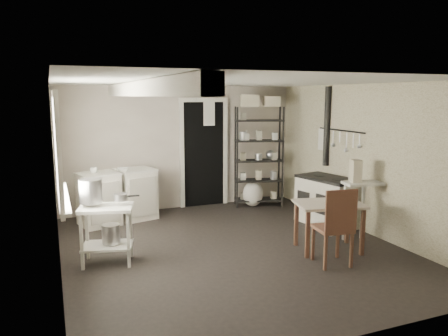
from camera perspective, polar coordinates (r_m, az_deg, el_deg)
name	(u,v)px	position (r m, az deg, el deg)	size (l,w,h in m)	color
floor	(232,248)	(6.22, 1.04, -10.47)	(5.00, 5.00, 0.00)	black
ceiling	(232,82)	(5.85, 1.11, 11.21)	(5.00, 5.00, 0.00)	silver
wall_back	(181,148)	(8.27, -5.66, 2.66)	(4.50, 0.02, 2.30)	#BBAEA0
wall_front	(348,213)	(3.80, 15.90, -5.69)	(4.50, 0.02, 2.30)	#BBAEA0
wall_left	(55,179)	(5.48, -21.17, -1.39)	(0.02, 5.00, 2.30)	#BBAEA0
wall_right	(366,159)	(7.10, 18.05, 1.13)	(0.02, 5.00, 2.30)	#BBAEA0
window	(56,148)	(5.63, -21.11, 2.49)	(0.12, 1.76, 1.28)	silver
doorway	(204,155)	(8.40, -2.63, 1.77)	(0.96, 0.10, 2.08)	silver
ceiling_beam	(142,89)	(5.50, -10.68, 10.12)	(0.18, 5.00, 0.18)	silver
wallpaper_panel	(365,159)	(7.10, 17.99, 1.13)	(0.01, 5.00, 2.30)	beige
utensil_rail	(340,130)	(7.49, 14.92, 4.77)	(0.06, 1.20, 0.44)	silver
prep_table	(107,233)	(5.78, -15.03, -8.20)	(0.65, 0.47, 0.75)	silver
stockpot	(91,191)	(5.70, -17.03, -2.91)	(0.28, 0.28, 0.30)	silver
saucepan	(120,197)	(5.69, -13.38, -3.72)	(0.16, 0.16, 0.09)	silver
bucket	(111,234)	(5.78, -14.54, -8.33)	(0.23, 0.23, 0.25)	silver
base_cabinets	(118,195)	(7.60, -13.70, -3.44)	(1.33, 0.57, 0.87)	silver
mixing_bowl	(122,166)	(7.49, -13.12, 0.22)	(0.26, 0.26, 0.06)	white
counter_cup	(94,168)	(7.37, -16.66, 0.05)	(0.12, 0.12, 0.10)	white
shelf_rack	(259,157)	(8.39, 4.55, 1.40)	(0.91, 0.35, 1.91)	black
shelf_jar	(246,136)	(8.28, 2.92, 4.22)	(0.09, 0.09, 0.19)	white
storage_box_a	(250,102)	(8.26, 3.39, 8.66)	(0.32, 0.28, 0.22)	beige
storage_box_b	(272,103)	(8.38, 6.25, 8.50)	(0.30, 0.28, 0.19)	beige
stove	(327,198)	(7.42, 13.34, -3.89)	(0.56, 1.01, 0.79)	silver
stovepipe	(327,126)	(7.81, 13.31, 5.30)	(0.12, 0.12, 1.56)	black
side_ledge	(361,211)	(6.81, 17.50, -5.36)	(0.56, 0.30, 0.87)	silver
oats_box	(355,172)	(6.67, 16.79, -0.54)	(0.13, 0.22, 0.33)	beige
work_table	(328,224)	(6.22, 13.49, -7.06)	(0.89, 0.62, 0.67)	#BFB4A3
table_cup	(351,194)	(6.15, 16.23, -3.30)	(0.09, 0.09, 0.08)	white
chair	(333,227)	(5.71, 14.00, -7.49)	(0.41, 0.44, 1.01)	#523023
flour_sack	(253,194)	(8.46, 3.80, -3.41)	(0.41, 0.35, 0.49)	silver
floor_crock	(330,230)	(6.96, 13.65, -7.90)	(0.13, 0.13, 0.16)	white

